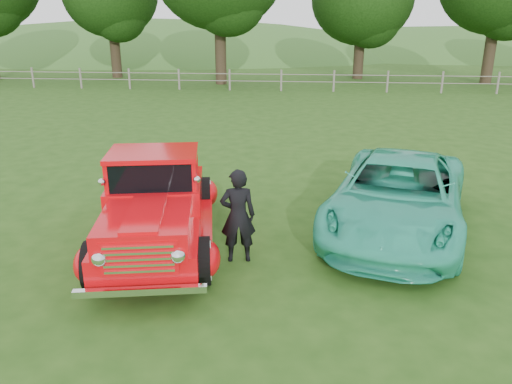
{
  "coord_description": "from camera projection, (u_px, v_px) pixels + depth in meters",
  "views": [
    {
      "loc": [
        1.43,
        -7.19,
        3.92
      ],
      "look_at": [
        0.6,
        1.2,
        1.0
      ],
      "focal_mm": 35.0,
      "sensor_mm": 36.0,
      "label": 1
    }
  ],
  "objects": [
    {
      "name": "ground",
      "position": [
        213.0,
        272.0,
        8.17
      ],
      "size": [
        140.0,
        140.0,
        0.0
      ],
      "primitive_type": "plane",
      "color": "#234813",
      "rests_on": "ground"
    },
    {
      "name": "man",
      "position": [
        238.0,
        216.0,
        8.32
      ],
      "size": [
        0.65,
        0.49,
        1.63
      ],
      "primitive_type": "imported",
      "rotation": [
        0.0,
        0.0,
        3.32
      ],
      "color": "black",
      "rests_on": "ground"
    },
    {
      "name": "distant_hills",
      "position": [
        264.0,
        87.0,
        65.95
      ],
      "size": [
        116.0,
        60.0,
        18.0
      ],
      "color": "#306625",
      "rests_on": "ground"
    },
    {
      "name": "teal_sedan",
      "position": [
        398.0,
        196.0,
        9.56
      ],
      "size": [
        3.65,
        5.61,
        1.44
      ],
      "primitive_type": "imported",
      "rotation": [
        0.0,
        0.0,
        -0.26
      ],
      "color": "#2DB693",
      "rests_on": "ground"
    },
    {
      "name": "fence_line",
      "position": [
        281.0,
        80.0,
        28.66
      ],
      "size": [
        48.0,
        0.12,
        1.2
      ],
      "color": "slate",
      "rests_on": "ground"
    },
    {
      "name": "red_pickup",
      "position": [
        157.0,
        203.0,
        8.94
      ],
      "size": [
        2.89,
        5.22,
        1.78
      ],
      "rotation": [
        0.0,
        0.0,
        0.19
      ],
      "color": "black",
      "rests_on": "ground"
    }
  ]
}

